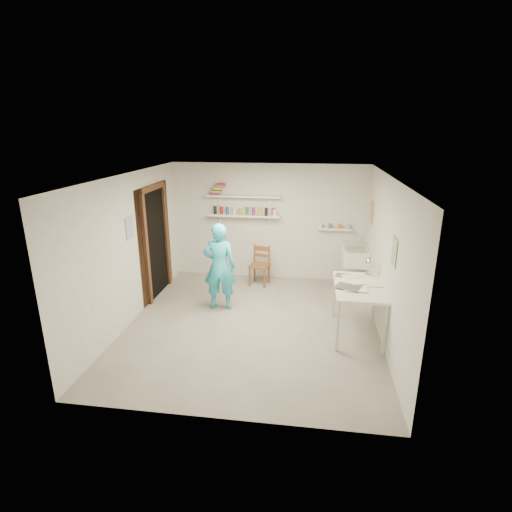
# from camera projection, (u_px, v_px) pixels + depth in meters

# --- Properties ---
(floor) EXTENTS (4.00, 4.50, 0.02)m
(floor) POSITION_uv_depth(u_px,v_px,m) (253.00, 325.00, 6.54)
(floor) COLOR slate
(floor) RESTS_ON ground
(ceiling) EXTENTS (4.00, 4.50, 0.02)m
(ceiling) POSITION_uv_depth(u_px,v_px,m) (252.00, 175.00, 5.79)
(ceiling) COLOR silver
(ceiling) RESTS_ON wall_back
(wall_back) EXTENTS (4.00, 0.02, 2.40)m
(wall_back) POSITION_uv_depth(u_px,v_px,m) (269.00, 222.00, 8.29)
(wall_back) COLOR silver
(wall_back) RESTS_ON ground
(wall_front) EXTENTS (4.00, 0.02, 2.40)m
(wall_front) POSITION_uv_depth(u_px,v_px,m) (219.00, 322.00, 4.04)
(wall_front) COLOR silver
(wall_front) RESTS_ON ground
(wall_left) EXTENTS (0.02, 4.50, 2.40)m
(wall_left) POSITION_uv_depth(u_px,v_px,m) (129.00, 249.00, 6.43)
(wall_left) COLOR silver
(wall_left) RESTS_ON ground
(wall_right) EXTENTS (0.02, 4.50, 2.40)m
(wall_right) POSITION_uv_depth(u_px,v_px,m) (387.00, 260.00, 5.90)
(wall_right) COLOR silver
(wall_right) RESTS_ON ground
(doorway_recess) EXTENTS (0.02, 0.90, 2.00)m
(doorway_recess) POSITION_uv_depth(u_px,v_px,m) (156.00, 243.00, 7.48)
(doorway_recess) COLOR black
(doorway_recess) RESTS_ON wall_left
(corridor_box) EXTENTS (1.40, 1.50, 2.10)m
(corridor_box) POSITION_uv_depth(u_px,v_px,m) (120.00, 239.00, 7.56)
(corridor_box) COLOR brown
(corridor_box) RESTS_ON ground
(door_lintel) EXTENTS (0.06, 1.05, 0.10)m
(door_lintel) POSITION_uv_depth(u_px,v_px,m) (153.00, 187.00, 7.16)
(door_lintel) COLOR brown
(door_lintel) RESTS_ON wall_left
(door_jamb_near) EXTENTS (0.06, 0.10, 2.00)m
(door_jamb_near) POSITION_uv_depth(u_px,v_px,m) (146.00, 251.00, 7.01)
(door_jamb_near) COLOR brown
(door_jamb_near) RESTS_ON ground
(door_jamb_far) EXTENTS (0.06, 0.10, 2.00)m
(door_jamb_far) POSITION_uv_depth(u_px,v_px,m) (166.00, 237.00, 7.95)
(door_jamb_far) COLOR brown
(door_jamb_far) RESTS_ON ground
(shelf_lower) EXTENTS (1.50, 0.22, 0.03)m
(shelf_lower) POSITION_uv_depth(u_px,v_px,m) (244.00, 216.00, 8.19)
(shelf_lower) COLOR white
(shelf_lower) RESTS_ON wall_back
(shelf_upper) EXTENTS (1.50, 0.22, 0.03)m
(shelf_upper) POSITION_uv_depth(u_px,v_px,m) (244.00, 196.00, 8.07)
(shelf_upper) COLOR white
(shelf_upper) RESTS_ON wall_back
(ledge_shelf) EXTENTS (0.70, 0.14, 0.03)m
(ledge_shelf) POSITION_uv_depth(u_px,v_px,m) (334.00, 229.00, 8.05)
(ledge_shelf) COLOR white
(ledge_shelf) RESTS_ON wall_back
(poster_left) EXTENTS (0.01, 0.28, 0.36)m
(poster_left) POSITION_uv_depth(u_px,v_px,m) (130.00, 228.00, 6.37)
(poster_left) COLOR #334C7F
(poster_left) RESTS_ON wall_left
(poster_right_a) EXTENTS (0.01, 0.34, 0.42)m
(poster_right_a) POSITION_uv_depth(u_px,v_px,m) (371.00, 213.00, 7.49)
(poster_right_a) COLOR #995933
(poster_right_a) RESTS_ON wall_right
(poster_right_b) EXTENTS (0.01, 0.30, 0.38)m
(poster_right_b) POSITION_uv_depth(u_px,v_px,m) (394.00, 252.00, 5.29)
(poster_right_b) COLOR #3F724C
(poster_right_b) RESTS_ON wall_right
(belfast_sink) EXTENTS (0.48, 0.60, 0.30)m
(belfast_sink) POSITION_uv_depth(u_px,v_px,m) (355.00, 257.00, 7.69)
(belfast_sink) COLOR white
(belfast_sink) RESTS_ON wall_right
(man) EXTENTS (0.59, 0.41, 1.55)m
(man) POSITION_uv_depth(u_px,v_px,m) (220.00, 267.00, 6.92)
(man) COLOR #29B6D1
(man) RESTS_ON ground
(wall_clock) EXTENTS (0.28, 0.05, 0.28)m
(wall_clock) POSITION_uv_depth(u_px,v_px,m) (223.00, 249.00, 7.04)
(wall_clock) COLOR beige
(wall_clock) RESTS_ON man
(wooden_chair) EXTENTS (0.44, 0.43, 0.80)m
(wooden_chair) POSITION_uv_depth(u_px,v_px,m) (259.00, 266.00, 8.09)
(wooden_chair) COLOR brown
(wooden_chair) RESTS_ON ground
(work_table) EXTENTS (0.72, 1.21, 0.81)m
(work_table) POSITION_uv_depth(u_px,v_px,m) (357.00, 310.00, 6.12)
(work_table) COLOR silver
(work_table) RESTS_ON ground
(desk_lamp) EXTENTS (0.15, 0.15, 0.15)m
(desk_lamp) POSITION_uv_depth(u_px,v_px,m) (370.00, 262.00, 6.36)
(desk_lamp) COLOR silver
(desk_lamp) RESTS_ON work_table
(spray_cans) EXTENTS (1.32, 0.06, 0.17)m
(spray_cans) POSITION_uv_depth(u_px,v_px,m) (244.00, 211.00, 8.16)
(spray_cans) COLOR black
(spray_cans) RESTS_ON shelf_lower
(book_stack) EXTENTS (0.32, 0.14, 0.22)m
(book_stack) POSITION_uv_depth(u_px,v_px,m) (218.00, 189.00, 8.10)
(book_stack) COLOR red
(book_stack) RESTS_ON shelf_upper
(ledge_pots) EXTENTS (0.48, 0.07, 0.09)m
(ledge_pots) POSITION_uv_depth(u_px,v_px,m) (335.00, 226.00, 8.04)
(ledge_pots) COLOR silver
(ledge_pots) RESTS_ON ledge_shelf
(papers) EXTENTS (0.30, 0.22, 0.03)m
(papers) POSITION_uv_depth(u_px,v_px,m) (359.00, 285.00, 5.99)
(papers) COLOR silver
(papers) RESTS_ON work_table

